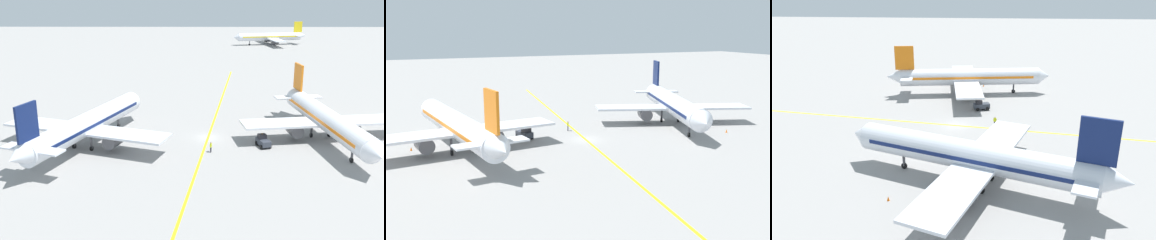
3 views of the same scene
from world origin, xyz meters
The scene contains 8 objects.
ground_plane centered at (0.00, 0.00, 0.00)m, with size 400.00×400.00×0.00m, color gray.
apron_yellow_centreline centered at (0.00, 0.00, 0.00)m, with size 0.40×120.00×0.01m, color yellow.
airplane_at_gate centered at (-19.57, -4.38, 3.71)m, with size 28.12×34.43×10.60m.
airplane_adjacent_stand centered at (19.53, -0.99, 3.71)m, with size 28.45×35.51×10.60m.
baggage_tug_dark centered at (8.80, -4.21, 0.90)m, with size 2.42×3.30×2.11m.
ground_crew_worker centered at (0.25, -6.87, 0.91)m, with size 0.33×0.55×1.68m.
traffic_cone_near_nose centered at (25.95, -4.19, 0.28)m, with size 0.32×0.32×0.55m, color orange.
traffic_cone_mid_apron centered at (-23.98, 5.12, 0.28)m, with size 0.32×0.32×0.55m, color orange.
Camera 3 is at (-59.67, -6.25, 23.29)m, focal length 35.00 mm.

